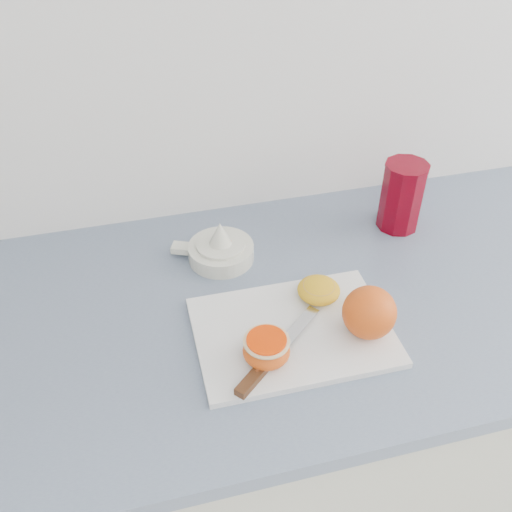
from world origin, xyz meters
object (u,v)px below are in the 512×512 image
object	(u,v)px
citrus_juicer	(220,249)
red_tumbler	(401,198)
half_orange	(266,349)
cutting_board	(293,332)
counter	(342,426)

from	to	relation	value
citrus_juicer	red_tumbler	bearing A→B (deg)	2.49
half_orange	red_tumbler	xyz separation A→B (m)	(0.36, 0.29, 0.03)
cutting_board	counter	bearing A→B (deg)	27.86
half_orange	citrus_juicer	world-z (taller)	citrus_juicer
half_orange	cutting_board	bearing A→B (deg)	40.69
cutting_board	half_orange	bearing A→B (deg)	-139.31
half_orange	red_tumbler	distance (m)	0.46
half_orange	counter	bearing A→B (deg)	31.58
cutting_board	red_tumbler	bearing A→B (deg)	38.64
red_tumbler	cutting_board	bearing A→B (deg)	-141.36
citrus_juicer	half_orange	bearing A→B (deg)	-86.62
cutting_board	citrus_juicer	xyz separation A→B (m)	(-0.07, 0.22, 0.02)
counter	red_tumbler	distance (m)	0.55
half_orange	citrus_juicer	bearing A→B (deg)	93.38
counter	half_orange	size ratio (longest dim) A/B	33.28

